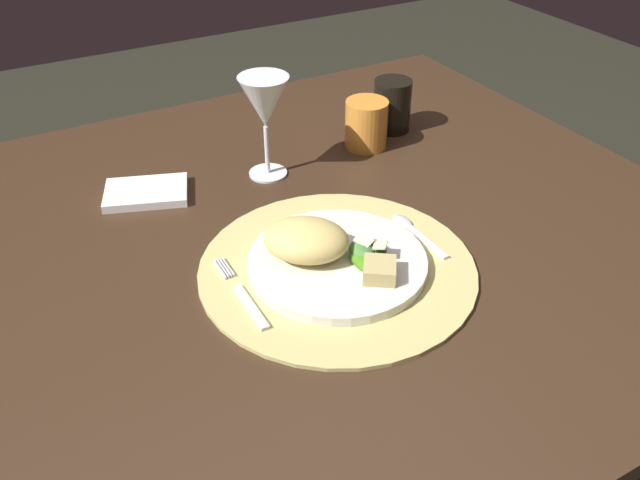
{
  "coord_description": "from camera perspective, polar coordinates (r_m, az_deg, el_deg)",
  "views": [
    {
      "loc": [
        -0.4,
        -0.74,
        1.28
      ],
      "look_at": [
        -0.02,
        -0.06,
        0.73
      ],
      "focal_mm": 37.03,
      "sensor_mm": 36.0,
      "label": 1
    }
  ],
  "objects": [
    {
      "name": "dining_table",
      "position": [
        1.07,
        -0.61,
        -3.09
      ],
      "size": [
        1.2,
        1.07,
        0.71
      ],
      "color": "#362416",
      "rests_on": "ground"
    },
    {
      "name": "placemat",
      "position": [
        0.92,
        1.51,
        -2.43
      ],
      "size": [
        0.39,
        0.39,
        0.01
      ],
      "primitive_type": "cylinder",
      "color": "tan",
      "rests_on": "dining_table"
    },
    {
      "name": "dinner_plate",
      "position": [
        0.92,
        1.52,
        -1.92
      ],
      "size": [
        0.25,
        0.25,
        0.01
      ],
      "primitive_type": "cylinder",
      "color": "silver",
      "rests_on": "placemat"
    },
    {
      "name": "pasta_serving",
      "position": [
        0.9,
        -1.2,
        0.0
      ],
      "size": [
        0.15,
        0.15,
        0.05
      ],
      "primitive_type": "ellipsoid",
      "rotation": [
        0.0,
        0.0,
        5.6
      ],
      "color": "#DBC06B",
      "rests_on": "dinner_plate"
    },
    {
      "name": "salad_greens",
      "position": [
        0.91,
        4.15,
        -1.19
      ],
      "size": [
        0.06,
        0.08,
        0.03
      ],
      "color": "#2F6418",
      "rests_on": "dinner_plate"
    },
    {
      "name": "bread_piece",
      "position": [
        0.88,
        5.17,
        -2.61
      ],
      "size": [
        0.06,
        0.06,
        0.02
      ],
      "primitive_type": "cube",
      "rotation": [
        0.0,
        0.0,
        4.11
      ],
      "color": "tan",
      "rests_on": "dinner_plate"
    },
    {
      "name": "fork",
      "position": [
        0.87,
        -6.68,
        -4.8
      ],
      "size": [
        0.01,
        0.16,
        0.0
      ],
      "color": "silver",
      "rests_on": "placemat"
    },
    {
      "name": "spoon",
      "position": [
        1.0,
        7.84,
        0.98
      ],
      "size": [
        0.03,
        0.13,
        0.01
      ],
      "color": "silver",
      "rests_on": "placemat"
    },
    {
      "name": "napkin",
      "position": [
        1.12,
        -14.79,
        3.99
      ],
      "size": [
        0.16,
        0.13,
        0.01
      ],
      "primitive_type": "cube",
      "rotation": [
        0.0,
        0.0,
        -0.35
      ],
      "color": "white",
      "rests_on": "dining_table"
    },
    {
      "name": "wine_glass",
      "position": [
        1.09,
        -4.82,
        11.57
      ],
      "size": [
        0.08,
        0.08,
        0.18
      ],
      "color": "silver",
      "rests_on": "dining_table"
    },
    {
      "name": "amber_tumbler",
      "position": [
        1.23,
        4.02,
        9.95
      ],
      "size": [
        0.08,
        0.08,
        0.09
      ],
      "primitive_type": "cylinder",
      "color": "orange",
      "rests_on": "dining_table"
    },
    {
      "name": "dark_tumbler",
      "position": [
        1.29,
        6.24,
        11.49
      ],
      "size": [
        0.07,
        0.07,
        0.1
      ],
      "primitive_type": "cylinder",
      "color": "black",
      "rests_on": "dining_table"
    }
  ]
}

